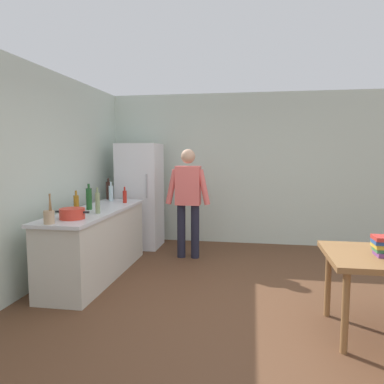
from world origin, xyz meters
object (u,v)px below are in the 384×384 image
at_px(bottle_water_clear, 111,193).
at_px(bottle_sauce_red, 125,196).
at_px(refrigerator, 140,196).
at_px(bottle_wine_green, 89,199).
at_px(bottle_wine_dark, 108,190).
at_px(bottle_oil_amber, 76,204).
at_px(cooking_pot, 72,214).
at_px(utensil_jar, 49,216).
at_px(person, 188,196).
at_px(bottle_vinegar_tall, 98,203).

distance_m(bottle_water_clear, bottle_sauce_red, 0.31).
bearing_deg(bottle_sauce_red, refrigerator, 93.46).
distance_m(refrigerator, bottle_wine_green, 1.64).
distance_m(bottle_wine_dark, bottle_sauce_red, 0.53).
height_order(bottle_water_clear, bottle_oil_amber, bottle_water_clear).
relative_size(refrigerator, bottle_wine_green, 5.29).
distance_m(cooking_pot, bottle_oil_amber, 0.41).
bearing_deg(bottle_water_clear, bottle_wine_dark, 121.78).
relative_size(utensil_jar, bottle_sauce_red, 1.33).
xyz_separation_m(person, bottle_vinegar_tall, (-0.89, -1.34, 0.06)).
distance_m(bottle_wine_dark, bottle_oil_amber, 1.34).
xyz_separation_m(refrigerator, bottle_oil_amber, (-0.21, -1.91, 0.12)).
bearing_deg(utensil_jar, bottle_vinegar_tall, 72.36).
relative_size(bottle_wine_dark, bottle_vinegar_tall, 1.06).
relative_size(person, bottle_sauce_red, 7.08).
bearing_deg(cooking_pot, bottle_water_clear, 95.79).
xyz_separation_m(bottle_water_clear, bottle_wine_green, (0.04, -0.85, 0.02)).
xyz_separation_m(person, bottle_wine_green, (-1.13, -1.07, 0.07)).
height_order(refrigerator, utensil_jar, refrigerator).
distance_m(utensil_jar, bottle_oil_amber, 0.69).
relative_size(cooking_pot, bottle_wine_green, 1.18).
bearing_deg(bottle_sauce_red, person, 22.31).
relative_size(person, bottle_water_clear, 5.67).
height_order(cooking_pot, bottle_oil_amber, bottle_oil_amber).
relative_size(utensil_jar, bottle_water_clear, 1.07).
bearing_deg(bottle_oil_amber, cooking_pot, -69.31).
relative_size(bottle_wine_dark, bottle_wine_green, 1.00).
bearing_deg(utensil_jar, bottle_sauce_red, 82.59).
xyz_separation_m(refrigerator, bottle_water_clear, (-0.22, -0.77, 0.13)).
relative_size(utensil_jar, bottle_wine_green, 0.94).
bearing_deg(utensil_jar, person, 61.49).
distance_m(refrigerator, bottle_sauce_red, 0.93).
xyz_separation_m(refrigerator, bottle_sauce_red, (0.06, -0.92, 0.10)).
xyz_separation_m(refrigerator, bottle_vinegar_tall, (0.06, -1.89, 0.14)).
relative_size(refrigerator, utensil_jar, 5.62).
bearing_deg(bottle_oil_amber, bottle_vinegar_tall, 3.55).
bearing_deg(bottle_water_clear, cooking_pot, -84.21).
distance_m(bottle_oil_amber, bottle_sauce_red, 1.03).
height_order(bottle_wine_green, bottle_vinegar_tall, bottle_wine_green).
bearing_deg(utensil_jar, bottle_water_clear, 91.78).
bearing_deg(cooking_pot, refrigerator, 88.36).
bearing_deg(bottle_water_clear, bottle_sauce_red, -28.34).
distance_m(refrigerator, bottle_vinegar_tall, 1.90).
bearing_deg(bottle_water_clear, bottle_vinegar_tall, -75.89).
xyz_separation_m(refrigerator, bottle_wine_dark, (-0.34, -0.57, 0.15)).
height_order(bottle_water_clear, bottle_wine_dark, bottle_wine_dark).
bearing_deg(bottle_wine_dark, bottle_water_clear, -58.22).
bearing_deg(refrigerator, bottle_vinegar_tall, -88.12).
relative_size(person, bottle_wine_green, 5.00).
bearing_deg(utensil_jar, refrigerator, 86.41).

